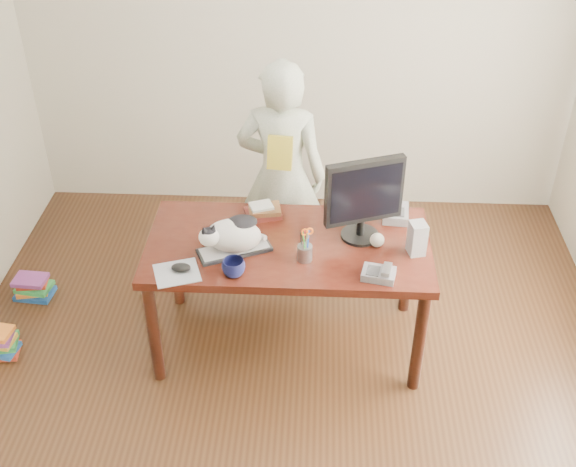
% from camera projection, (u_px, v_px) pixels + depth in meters
% --- Properties ---
extents(room, '(4.50, 4.50, 4.50)m').
position_uv_depth(room, '(282.00, 213.00, 3.22)').
color(room, black).
rests_on(room, ground).
extents(desk, '(1.60, 0.80, 0.75)m').
position_uv_depth(desk, '(289.00, 255.00, 4.21)').
color(desk, black).
rests_on(desk, ground).
extents(keyboard, '(0.43, 0.30, 0.02)m').
position_uv_depth(keyboard, '(235.00, 250.00, 3.98)').
color(keyboard, black).
rests_on(keyboard, desk).
extents(cat, '(0.37, 0.30, 0.22)m').
position_uv_depth(cat, '(232.00, 235.00, 3.92)').
color(cat, white).
rests_on(cat, keyboard).
extents(monitor, '(0.44, 0.28, 0.50)m').
position_uv_depth(monitor, '(364.00, 196.00, 3.93)').
color(monitor, black).
rests_on(monitor, desk).
extents(pen_cup, '(0.11, 0.11, 0.21)m').
position_uv_depth(pen_cup, '(305.00, 251.00, 3.90)').
color(pen_cup, gray).
rests_on(pen_cup, desk).
extents(mousepad, '(0.29, 0.28, 0.01)m').
position_uv_depth(mousepad, '(177.00, 273.00, 3.83)').
color(mousepad, '#A7ABB2').
rests_on(mousepad, desk).
extents(mouse, '(0.12, 0.10, 0.04)m').
position_uv_depth(mouse, '(181.00, 267.00, 3.83)').
color(mouse, black).
rests_on(mouse, mousepad).
extents(coffee_mug, '(0.17, 0.17, 0.10)m').
position_uv_depth(coffee_mug, '(234.00, 268.00, 3.79)').
color(coffee_mug, black).
rests_on(coffee_mug, desk).
extents(phone, '(0.19, 0.16, 0.08)m').
position_uv_depth(phone, '(379.00, 273.00, 3.79)').
color(phone, slate).
rests_on(phone, desk).
extents(speaker, '(0.11, 0.11, 0.19)m').
position_uv_depth(speaker, '(417.00, 238.00, 3.93)').
color(speaker, '#A4A4A7').
rests_on(speaker, desk).
extents(baseball, '(0.08, 0.08, 0.08)m').
position_uv_depth(baseball, '(377.00, 240.00, 4.01)').
color(baseball, silver).
rests_on(baseball, desk).
extents(book_stack, '(0.24, 0.20, 0.08)m').
position_uv_depth(book_stack, '(263.00, 211.00, 4.26)').
color(book_stack, '#4A1813').
rests_on(book_stack, desk).
extents(calculator, '(0.16, 0.21, 0.06)m').
position_uv_depth(calculator, '(396.00, 213.00, 4.25)').
color(calculator, slate).
rests_on(calculator, desk).
extents(person, '(0.61, 0.44, 1.57)m').
position_uv_depth(person, '(282.00, 177.00, 4.58)').
color(person, white).
rests_on(person, ground).
extents(held_book, '(0.16, 0.11, 0.21)m').
position_uv_depth(held_book, '(280.00, 153.00, 4.29)').
color(held_book, gold).
rests_on(held_book, person).
extents(book_pile_b, '(0.26, 0.20, 0.15)m').
position_uv_depth(book_pile_b, '(33.00, 287.00, 4.80)').
color(book_pile_b, '#184891').
rests_on(book_pile_b, ground).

